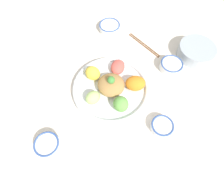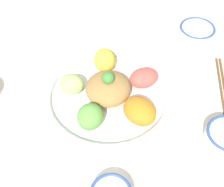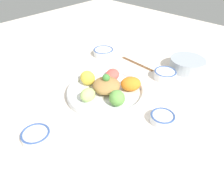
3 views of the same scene
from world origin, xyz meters
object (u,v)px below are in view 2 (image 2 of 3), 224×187
(salad_platter, at_px, (111,94))
(serving_spoon_extra, at_px, (70,25))
(chopsticks_pair_near, at_px, (222,84))
(sauce_bowl_red, at_px, (197,32))
(serving_spoon_main, at_px, (149,2))

(salad_platter, distance_m, serving_spoon_extra, 0.34)
(chopsticks_pair_near, height_order, serving_spoon_extra, chopsticks_pair_near)
(sauce_bowl_red, xyz_separation_m, serving_spoon_main, (-0.18, -0.14, -0.02))
(sauce_bowl_red, relative_size, serving_spoon_extra, 0.99)
(sauce_bowl_red, bearing_deg, serving_spoon_main, -141.17)
(serving_spoon_main, xyz_separation_m, serving_spoon_extra, (0.14, -0.26, 0.00))
(serving_spoon_extra, bearing_deg, sauce_bowl_red, 130.68)
(sauce_bowl_red, relative_size, serving_spoon_main, 0.79)
(serving_spoon_extra, bearing_deg, chopsticks_pair_near, 108.19)
(salad_platter, xyz_separation_m, serving_spoon_main, (-0.45, 0.11, -0.02))
(chopsticks_pair_near, bearing_deg, salad_platter, 106.73)
(serving_spoon_main, bearing_deg, chopsticks_pair_near, -155.18)
(chopsticks_pair_near, bearing_deg, sauce_bowl_red, 16.96)
(sauce_bowl_red, xyz_separation_m, chopsticks_pair_near, (0.20, 0.05, -0.02))
(chopsticks_pair_near, bearing_deg, serving_spoon_main, 30.01)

